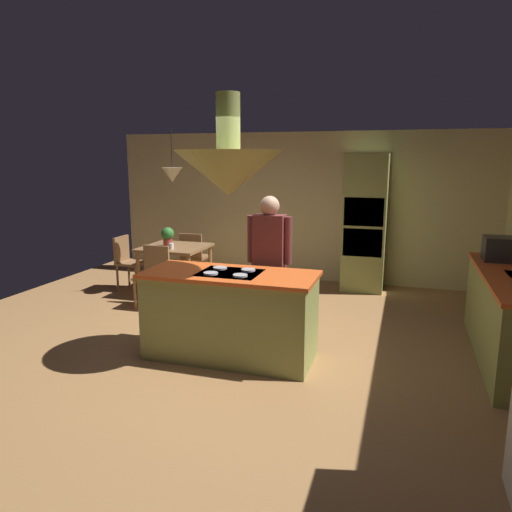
% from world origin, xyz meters
% --- Properties ---
extents(ground, '(8.16, 8.16, 0.00)m').
position_xyz_m(ground, '(0.00, 0.00, 0.00)').
color(ground, '#9E7042').
extents(wall_back, '(6.80, 0.10, 2.55)m').
position_xyz_m(wall_back, '(0.00, 3.45, 1.27)').
color(wall_back, beige).
rests_on(wall_back, ground).
extents(kitchen_island, '(1.82, 0.80, 0.95)m').
position_xyz_m(kitchen_island, '(0.00, -0.20, 0.47)').
color(kitchen_island, '#8C934C').
rests_on(kitchen_island, ground).
extents(counter_run_right, '(0.73, 2.36, 0.93)m').
position_xyz_m(counter_run_right, '(2.84, 0.60, 0.48)').
color(counter_run_right, '#8C934C').
rests_on(counter_run_right, ground).
extents(oven_tower, '(0.66, 0.62, 2.18)m').
position_xyz_m(oven_tower, '(1.10, 3.04, 1.09)').
color(oven_tower, '#8C934C').
rests_on(oven_tower, ground).
extents(dining_table, '(0.96, 0.93, 0.76)m').
position_xyz_m(dining_table, '(-1.70, 1.90, 0.66)').
color(dining_table, olive).
rests_on(dining_table, ground).
extents(person_at_island, '(0.53, 0.23, 1.69)m').
position_xyz_m(person_at_island, '(0.24, 0.47, 0.97)').
color(person_at_island, tan).
rests_on(person_at_island, ground).
extents(range_hood, '(1.10, 1.10, 1.00)m').
position_xyz_m(range_hood, '(0.00, -0.20, 1.99)').
color(range_hood, '#8C934C').
extents(pendant_light_over_table, '(0.32, 0.32, 0.82)m').
position_xyz_m(pendant_light_over_table, '(-1.70, 1.90, 1.86)').
color(pendant_light_over_table, beige).
extents(chair_facing_island, '(0.40, 0.40, 0.87)m').
position_xyz_m(chair_facing_island, '(-1.70, 1.21, 0.50)').
color(chair_facing_island, olive).
rests_on(chair_facing_island, ground).
extents(chair_by_back_wall, '(0.40, 0.40, 0.87)m').
position_xyz_m(chair_by_back_wall, '(-1.70, 2.59, 0.50)').
color(chair_by_back_wall, olive).
rests_on(chair_by_back_wall, ground).
extents(chair_at_corner, '(0.40, 0.40, 0.87)m').
position_xyz_m(chair_at_corner, '(-2.56, 1.90, 0.50)').
color(chair_at_corner, olive).
rests_on(chair_at_corner, ground).
extents(potted_plant_on_table, '(0.20, 0.20, 0.30)m').
position_xyz_m(potted_plant_on_table, '(-1.80, 1.87, 0.93)').
color(potted_plant_on_table, '#99382D').
rests_on(potted_plant_on_table, dining_table).
extents(cup_on_table, '(0.07, 0.07, 0.09)m').
position_xyz_m(cup_on_table, '(-1.64, 1.67, 0.81)').
color(cup_on_table, white).
rests_on(cup_on_table, dining_table).
extents(microwave_on_counter, '(0.46, 0.36, 0.28)m').
position_xyz_m(microwave_on_counter, '(2.84, 1.30, 1.07)').
color(microwave_on_counter, '#232326').
rests_on(microwave_on_counter, counter_run_right).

